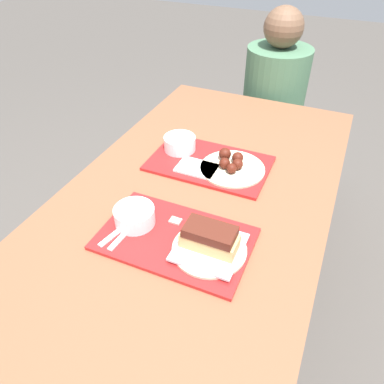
{
  "coord_description": "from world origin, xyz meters",
  "views": [
    {
      "loc": [
        0.39,
        -0.89,
        1.57
      ],
      "look_at": [
        0.0,
        -0.01,
        0.8
      ],
      "focal_mm": 35.0,
      "sensor_mm": 36.0,
      "label": 1
    }
  ],
  "objects": [
    {
      "name": "plastic_knife_near",
      "position": [
        -0.11,
        -0.23,
        0.78
      ],
      "size": [
        0.03,
        0.17,
        0.0
      ],
      "color": "white",
      "rests_on": "tray_near"
    },
    {
      "name": "picnic_table",
      "position": [
        0.0,
        0.0,
        0.67
      ],
      "size": [
        0.89,
        1.75,
        0.76
      ],
      "color": "brown",
      "rests_on": "ground_plane"
    },
    {
      "name": "bowl_coleslaw_far",
      "position": [
        -0.17,
        0.26,
        0.81
      ],
      "size": [
        0.13,
        0.13,
        0.06
      ],
      "color": "white",
      "rests_on": "tray_far"
    },
    {
      "name": "tray_far",
      "position": [
        -0.02,
        0.22,
        0.77
      ],
      "size": [
        0.45,
        0.28,
        0.01
      ],
      "color": "red",
      "rests_on": "picnic_table"
    },
    {
      "name": "brisket_sandwich_plate",
      "position": [
        0.14,
        -0.2,
        0.81
      ],
      "size": [
        0.22,
        0.22,
        0.09
      ],
      "color": "beige",
      "rests_on": "tray_near"
    },
    {
      "name": "tray_near",
      "position": [
        0.03,
        -0.19,
        0.77
      ],
      "size": [
        0.45,
        0.28,
        0.01
      ],
      "color": "red",
      "rests_on": "picnic_table"
    },
    {
      "name": "picnic_bench_far",
      "position": [
        0.0,
        1.1,
        0.36
      ],
      "size": [
        0.85,
        0.28,
        0.43
      ],
      "color": "brown",
      "rests_on": "ground_plane"
    },
    {
      "name": "bowl_coleslaw_near",
      "position": [
        -0.11,
        -0.18,
        0.81
      ],
      "size": [
        0.13,
        0.13,
        0.06
      ],
      "color": "white",
      "rests_on": "tray_near"
    },
    {
      "name": "ground_plane",
      "position": [
        0.0,
        0.0,
        0.0
      ],
      "size": [
        12.0,
        12.0,
        0.0
      ],
      "primitive_type": "plane",
      "color": "#4C4742"
    },
    {
      "name": "napkin_far",
      "position": [
        -0.05,
        0.16,
        0.78
      ],
      "size": [
        0.15,
        0.1,
        0.01
      ],
      "color": "white",
      "rests_on": "tray_far"
    },
    {
      "name": "plastic_fork_near",
      "position": [
        -0.14,
        -0.23,
        0.78
      ],
      "size": [
        0.05,
        0.17,
        0.0
      ],
      "color": "white",
      "rests_on": "tray_near"
    },
    {
      "name": "wings_plate_far",
      "position": [
        0.07,
        0.21,
        0.79
      ],
      "size": [
        0.24,
        0.24,
        0.05
      ],
      "color": "beige",
      "rests_on": "tray_far"
    },
    {
      "name": "condiment_packet",
      "position": [
        0.0,
        -0.13,
        0.78
      ],
      "size": [
        0.04,
        0.03,
        0.01
      ],
      "color": "#A59E93",
      "rests_on": "tray_near"
    },
    {
      "name": "person_seated_across",
      "position": [
        0.02,
        1.1,
        0.73
      ],
      "size": [
        0.34,
        0.34,
        0.73
      ],
      "color": "#477051",
      "rests_on": "picnic_bench_far"
    }
  ]
}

